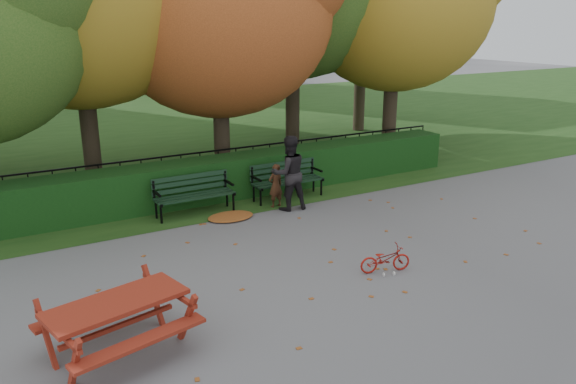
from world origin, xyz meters
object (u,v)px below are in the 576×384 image
adult (289,173)px  child (276,186)px  bench_left (193,191)px  bench_right (286,177)px  bicycle (385,259)px  picnic_table (117,313)px

adult → child: bearing=-52.1°
bench_left → bench_right: bearing=0.0°
bench_left → bicycle: bearing=-68.7°
bench_left → child: (1.83, -0.50, -0.00)m
bench_left → child: 1.90m
bench_left → bench_right: size_ratio=1.00×
picnic_table → bench_right: bearing=29.4°
picnic_table → adult: adult is taller
bench_right → bicycle: 4.62m
bench_left → adult: bearing=-21.7°
adult → bench_left: bearing=-15.1°
picnic_table → child: 6.35m
child → bench_right: bearing=-145.5°
bench_left → adult: (2.02, -0.80, 0.35)m
picnic_table → bicycle: picnic_table is taller
bench_left → picnic_table: bearing=-120.7°
bench_right → child: child is taller
bench_left → picnic_table: 5.57m
child → adult: adult is taller
child → bicycle: 4.08m
bicycle → child: bearing=15.3°
picnic_table → adult: size_ratio=1.18×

